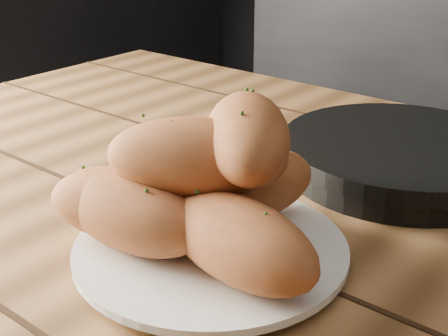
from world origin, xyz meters
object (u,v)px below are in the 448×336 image
plate (211,251)px  skillet (403,156)px  table (284,288)px  bread_rolls (197,190)px

plate → skillet: size_ratio=0.60×
table → bread_rolls: bread_rolls is taller
skillet → plate: bearing=-100.0°
table → skillet: (0.05, 0.18, 0.12)m
table → bread_rolls: bearing=-95.5°
bread_rolls → skillet: bread_rolls is taller
plate → skillet: skillet is taller
plate → skillet: (0.05, 0.31, 0.01)m
bread_rolls → table: bearing=84.5°
bread_rolls → plate: bearing=26.7°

